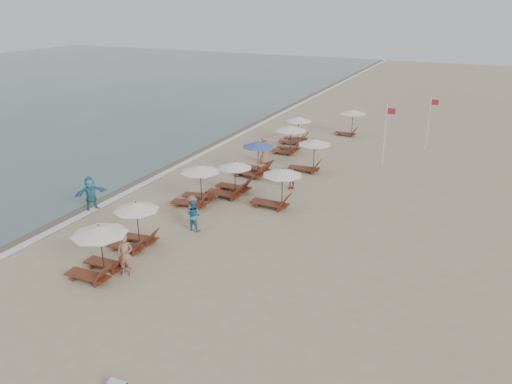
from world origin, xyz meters
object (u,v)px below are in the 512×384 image
at_px(beachgoer_near, 125,255).
at_px(lounger_station_0, 98,251).
at_px(lounger_station_4, 254,160).
at_px(beachgoer_far_a, 292,177).
at_px(beachgoer_mid_a, 194,215).
at_px(waterline_walker, 91,193).
at_px(flag_pole_near, 385,132).
at_px(beachgoer_mid_b, 192,210).
at_px(lounger_station_1, 134,225).
at_px(inland_station_0, 276,186).
at_px(lounger_station_5, 288,138).
at_px(lounger_station_3, 230,180).
at_px(beachgoer_far_b, 264,151).
at_px(inland_station_2, 350,118).
at_px(inland_station_1, 310,153).
at_px(lounger_station_2, 197,186).
at_px(lounger_station_6, 295,130).

bearing_deg(beachgoer_near, lounger_station_0, -174.02).
distance_m(lounger_station_4, beachgoer_far_a, 3.46).
height_order(beachgoer_near, beachgoer_mid_a, beachgoer_near).
xyz_separation_m(beachgoer_near, waterline_walker, (-6.26, 4.82, 0.01)).
bearing_deg(flag_pole_near, beachgoer_mid_a, -113.28).
distance_m(lounger_station_0, beachgoer_mid_a, 5.63).
bearing_deg(beachgoer_mid_b, beachgoer_mid_a, -161.44).
xyz_separation_m(lounger_station_1, inland_station_0, (4.03, 7.21, 0.11)).
bearing_deg(flag_pole_near, inland_station_0, -110.04).
bearing_deg(lounger_station_5, flag_pole_near, 2.29).
relative_size(lounger_station_0, lounger_station_3, 1.00).
bearing_deg(beachgoer_far_b, lounger_station_5, 38.18).
distance_m(lounger_station_5, beachgoer_far_b, 3.19).
bearing_deg(beachgoer_mid_a, inland_station_0, -115.64).
height_order(lounger_station_0, waterline_walker, lounger_station_0).
bearing_deg(inland_station_2, lounger_station_4, -103.33).
distance_m(inland_station_0, beachgoer_mid_a, 5.14).
bearing_deg(lounger_station_1, beachgoer_mid_a, 62.45).
bearing_deg(beachgoer_near, inland_station_1, 58.56).
relative_size(lounger_station_2, inland_station_2, 1.07).
bearing_deg(inland_station_2, inland_station_1, -89.67).
bearing_deg(lounger_station_6, flag_pole_near, -18.31).
relative_size(beachgoer_far_a, beachgoer_far_b, 0.80).
bearing_deg(lounger_station_4, lounger_station_1, -92.94).
height_order(lounger_station_2, waterline_walker, lounger_station_2).
distance_m(lounger_station_4, inland_station_2, 12.94).
distance_m(lounger_station_3, inland_station_0, 3.24).
bearing_deg(beachgoer_far_b, beachgoer_far_a, -88.85).
bearing_deg(lounger_station_5, waterline_walker, -111.73).
bearing_deg(lounger_station_6, beachgoer_mid_b, -87.57).
xyz_separation_m(inland_station_0, waterline_walker, (-9.10, -4.57, -0.34)).
height_order(beachgoer_mid_a, flag_pole_near, flag_pole_near).
height_order(lounger_station_6, beachgoer_mid_a, lounger_station_6).
relative_size(lounger_station_5, beachgoer_mid_a, 1.58).
xyz_separation_m(lounger_station_1, beachgoer_far_a, (3.77, 10.28, -0.42)).
bearing_deg(beachgoer_near, waterline_walker, 119.64).
xyz_separation_m(inland_station_2, beachgoer_far_a, (0.19, -13.93, -0.73)).
relative_size(lounger_station_5, inland_station_2, 1.01).
distance_m(lounger_station_6, beachgoer_near, 22.21).
xyz_separation_m(lounger_station_5, inland_station_1, (2.88, -3.42, 0.15)).
height_order(beachgoer_mid_a, beachgoer_mid_b, beachgoer_mid_a).
bearing_deg(lounger_station_3, lounger_station_2, -117.70).
relative_size(lounger_station_6, beachgoer_mid_a, 1.58).
relative_size(lounger_station_3, flag_pole_near, 0.62).
bearing_deg(beachgoer_mid_a, inland_station_2, -91.07).
bearing_deg(lounger_station_4, beachgoer_mid_a, -84.47).
bearing_deg(waterline_walker, beachgoer_near, -95.88).
distance_m(lounger_station_1, lounger_station_3, 7.85).
bearing_deg(beachgoer_mid_b, lounger_station_5, -18.03).
height_order(lounger_station_2, lounger_station_3, lounger_station_2).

